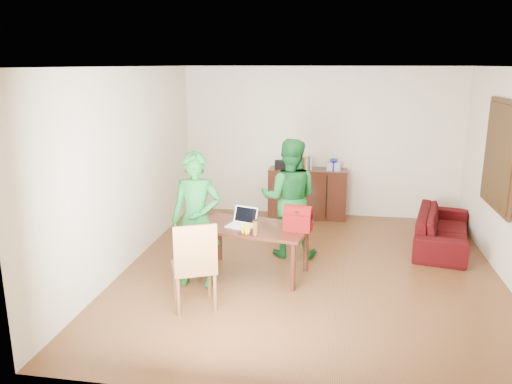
% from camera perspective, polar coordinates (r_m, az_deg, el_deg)
% --- Properties ---
extents(room, '(5.20, 5.70, 2.90)m').
position_cam_1_polar(room, '(6.61, 6.60, 1.88)').
color(room, '#452511').
rests_on(room, ground).
extents(table, '(1.55, 1.05, 0.67)m').
position_cam_1_polar(table, '(6.58, -0.28, -4.56)').
color(table, black).
rests_on(table, ground).
extents(chair, '(0.62, 0.61, 1.05)m').
position_cam_1_polar(chair, '(5.85, -7.05, -10.19)').
color(chair, brown).
rests_on(chair, ground).
extents(person_near, '(0.63, 0.43, 1.71)m').
position_cam_1_polar(person_near, '(6.23, -6.84, -3.21)').
color(person_near, '#145E21').
rests_on(person_near, ground).
extents(person_far, '(0.85, 0.67, 1.72)m').
position_cam_1_polar(person_far, '(7.19, 3.83, -0.71)').
color(person_far, '#135921').
rests_on(person_far, ground).
extents(laptop, '(0.39, 0.32, 0.24)m').
position_cam_1_polar(laptop, '(6.52, -1.82, -3.61)').
color(laptop, white).
rests_on(laptop, table).
extents(bananas, '(0.17, 0.12, 0.06)m').
position_cam_1_polar(bananas, '(6.24, -1.19, -4.59)').
color(bananas, gold).
rests_on(bananas, table).
extents(bottle, '(0.08, 0.08, 0.20)m').
position_cam_1_polar(bottle, '(6.20, -0.06, -4.03)').
color(bottle, brown).
rests_on(bottle, table).
extents(red_bag, '(0.38, 0.25, 0.26)m').
position_cam_1_polar(red_bag, '(6.38, 4.82, -3.27)').
color(red_bag, maroon).
rests_on(red_bag, table).
extents(sofa, '(1.11, 1.98, 0.55)m').
position_cam_1_polar(sofa, '(8.19, 20.53, -4.00)').
color(sofa, '#41080E').
rests_on(sofa, ground).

